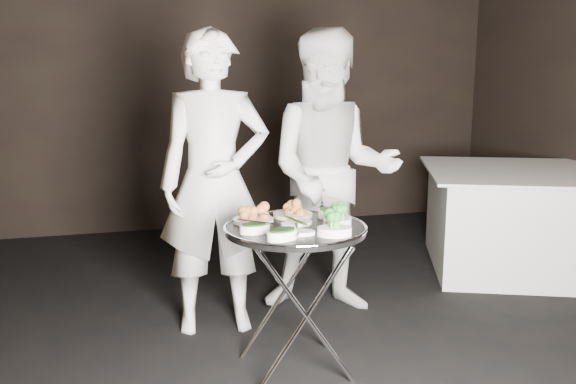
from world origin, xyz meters
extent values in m
cube|color=black|center=(0.00, 3.52, 1.50)|extent=(6.00, 0.05, 3.00)
cylinder|color=silver|center=(0.01, 0.07, 0.38)|extent=(0.53, 0.02, 0.78)
cylinder|color=silver|center=(0.01, 0.07, 0.38)|extent=(0.53, 0.02, 0.78)
cylinder|color=silver|center=(0.01, 0.48, 0.38)|extent=(0.53, 0.02, 0.78)
cylinder|color=silver|center=(0.01, 0.48, 0.38)|extent=(0.53, 0.02, 0.78)
cylinder|color=silver|center=(-0.21, 0.28, 0.75)|extent=(0.02, 0.45, 0.02)
cylinder|color=silver|center=(0.24, 0.28, 0.75)|extent=(0.02, 0.45, 0.02)
cylinder|color=black|center=(0.01, 0.28, 0.78)|extent=(0.73, 0.73, 0.03)
torus|color=silver|center=(0.01, 0.28, 0.80)|extent=(0.74, 0.74, 0.02)
cylinder|color=beige|center=(-0.18, 0.43, 0.81)|extent=(0.22, 0.22, 0.02)
cylinder|color=beige|center=(0.06, 0.49, 0.81)|extent=(0.22, 0.22, 0.02)
cylinder|color=white|center=(0.24, 0.42, 0.82)|extent=(0.12, 0.12, 0.04)
cylinder|color=silver|center=(-0.17, 0.44, 0.85)|extent=(0.11, 0.18, 0.01)
cylinder|color=silver|center=(0.06, 0.49, 0.85)|extent=(0.10, 0.19, 0.01)
cylinder|color=silver|center=(0.24, 0.41, 0.85)|extent=(0.04, 0.20, 0.01)
cylinder|color=silver|center=(-0.21, 0.23, 0.85)|extent=(0.16, 0.14, 0.01)
cylinder|color=silver|center=(0.23, 0.23, 0.85)|extent=(0.15, 0.15, 0.01)
cylinder|color=silver|center=(0.01, 0.29, 0.85)|extent=(0.06, 0.20, 0.01)
imported|color=silver|center=(-0.31, 0.96, 0.92)|extent=(0.70, 0.48, 1.84)
imported|color=silver|center=(0.48, 1.06, 0.93)|extent=(1.07, 0.94, 1.86)
cube|color=white|center=(2.20, 1.48, 0.40)|extent=(1.27, 1.27, 0.79)
cube|color=white|center=(2.20, 1.48, 0.80)|extent=(1.42, 1.42, 0.02)
camera|label=1|loc=(-0.81, -2.65, 1.59)|focal=38.00mm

